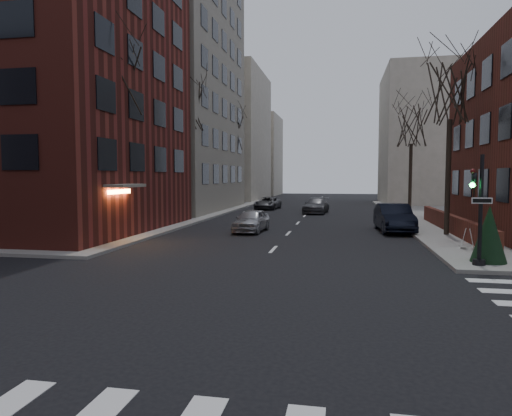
{
  "coord_description": "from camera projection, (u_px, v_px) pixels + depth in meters",
  "views": [
    {
      "loc": [
        3.06,
        -8.59,
        3.38
      ],
      "look_at": [
        -0.56,
        10.68,
        2.0
      ],
      "focal_mm": 32.0,
      "sensor_mm": 36.0,
      "label": 1
    }
  ],
  "objects": [
    {
      "name": "ground",
      "position": [
        186.0,
        343.0,
        9.22
      ],
      "size": [
        160.0,
        160.0,
        0.0
      ],
      "primitive_type": "plane",
      "color": "black",
      "rests_on": "ground"
    },
    {
      "name": "sidewalk_far_left",
      "position": [
        4.0,
        210.0,
        43.97
      ],
      "size": [
        44.0,
        44.0,
        0.15
      ],
      "primitive_type": "cube",
      "color": "gray",
      "rests_on": "ground"
    },
    {
      "name": "building_left_brick",
      "position": [
        32.0,
        83.0,
        27.62
      ],
      "size": [
        15.0,
        15.0,
        18.0
      ],
      "primitive_type": "cube",
      "color": "maroon",
      "rests_on": "ground"
    },
    {
      "name": "building_left_tan",
      "position": [
        135.0,
        68.0,
        44.7
      ],
      "size": [
        18.0,
        18.0,
        28.0
      ],
      "primitive_type": "cube",
      "color": "gray",
      "rests_on": "ground"
    },
    {
      "name": "low_wall_right",
      "position": [
        452.0,
        224.0,
        26.09
      ],
      "size": [
        0.35,
        16.0,
        1.0
      ],
      "primitive_type": "cube",
      "color": "#582219",
      "rests_on": "sidewalk_far_right"
    },
    {
      "name": "building_distant_la",
      "position": [
        214.0,
        137.0,
        65.27
      ],
      "size": [
        14.0,
        16.0,
        18.0
      ],
      "primitive_type": "cube",
      "color": "beige",
      "rests_on": "ground"
    },
    {
      "name": "building_distant_ra",
      "position": [
        443.0,
        138.0,
        54.92
      ],
      "size": [
        14.0,
        14.0,
        16.0
      ],
      "primitive_type": "cube",
      "color": "beige",
      "rests_on": "ground"
    },
    {
      "name": "building_distant_lb",
      "position": [
        251.0,
        156.0,
        81.71
      ],
      "size": [
        10.0,
        12.0,
        14.0
      ],
      "primitive_type": "cube",
      "color": "beige",
      "rests_on": "ground"
    },
    {
      "name": "traffic_signal",
      "position": [
        479.0,
        217.0,
        16.44
      ],
      "size": [
        0.76,
        0.44,
        4.0
      ],
      "color": "black",
      "rests_on": "sidewalk_far_right"
    },
    {
      "name": "tree_left_a",
      "position": [
        114.0,
        79.0,
        23.97
      ],
      "size": [
        4.18,
        4.18,
        10.26
      ],
      "color": "#2D231C",
      "rests_on": "sidewalk_far_left"
    },
    {
      "name": "tree_left_b",
      "position": [
        189.0,
        105.0,
        35.71
      ],
      "size": [
        4.4,
        4.4,
        10.8
      ],
      "color": "#2D231C",
      "rests_on": "sidewalk_far_left"
    },
    {
      "name": "tree_left_c",
      "position": [
        231.0,
        133.0,
        49.49
      ],
      "size": [
        3.96,
        3.96,
        9.72
      ],
      "color": "#2D231C",
      "rests_on": "sidewalk_far_left"
    },
    {
      "name": "tree_right_a",
      "position": [
        451.0,
        90.0,
        24.68
      ],
      "size": [
        3.96,
        3.96,
        9.72
      ],
      "color": "#2D231C",
      "rests_on": "sidewalk_far_right"
    },
    {
      "name": "tree_right_b",
      "position": [
        412.0,
        126.0,
        38.44
      ],
      "size": [
        3.74,
        3.74,
        9.18
      ],
      "color": "#2D231C",
      "rests_on": "sidewalk_far_right"
    },
    {
      "name": "streetlamp_near",
      "position": [
        179.0,
        164.0,
        32.0
      ],
      "size": [
        0.36,
        0.36,
        6.28
      ],
      "color": "black",
      "rests_on": "sidewalk_far_left"
    },
    {
      "name": "streetlamp_far",
      "position": [
        241.0,
        168.0,
        51.61
      ],
      "size": [
        0.36,
        0.36,
        6.28
      ],
      "color": "black",
      "rests_on": "sidewalk_far_left"
    },
    {
      "name": "parked_sedan",
      "position": [
        394.0,
        218.0,
        27.56
      ],
      "size": [
        2.14,
        5.26,
        1.7
      ],
      "primitive_type": "imported",
      "rotation": [
        0.0,
        0.0,
        0.07
      ],
      "color": "black",
      "rests_on": "ground"
    },
    {
      "name": "car_lane_silver",
      "position": [
        251.0,
        220.0,
        27.59
      ],
      "size": [
        1.9,
        4.17,
        1.39
      ],
      "primitive_type": "imported",
      "rotation": [
        0.0,
        0.0,
        -0.07
      ],
      "color": "#A3A3A8",
      "rests_on": "ground"
    },
    {
      "name": "car_lane_gray",
      "position": [
        316.0,
        205.0,
        41.49
      ],
      "size": [
        2.41,
        5.01,
        1.41
      ],
      "primitive_type": "imported",
      "rotation": [
        0.0,
        0.0,
        -0.09
      ],
      "color": "#3C3C41",
      "rests_on": "ground"
    },
    {
      "name": "car_lane_far",
      "position": [
        268.0,
        203.0,
        46.42
      ],
      "size": [
        2.45,
        4.68,
        1.26
      ],
      "primitive_type": "imported",
      "rotation": [
        0.0,
        0.0,
        -0.08
      ],
      "color": "#3C3C41",
      "rests_on": "ground"
    },
    {
      "name": "sandwich_board",
      "position": [
        468.0,
        238.0,
        20.36
      ],
      "size": [
        0.53,
        0.64,
        0.89
      ],
      "primitive_type": "cube",
      "rotation": [
        0.0,
        0.0,
        -0.28
      ],
      "color": "silver",
      "rests_on": "sidewalk_far_right"
    },
    {
      "name": "evergreen_shrub",
      "position": [
        489.0,
        234.0,
        17.04
      ],
      "size": [
        1.67,
        1.67,
        2.14
      ],
      "primitive_type": "cone",
      "rotation": [
        0.0,
        0.0,
        0.38
      ],
      "color": "black",
      "rests_on": "sidewalk_far_right"
    }
  ]
}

